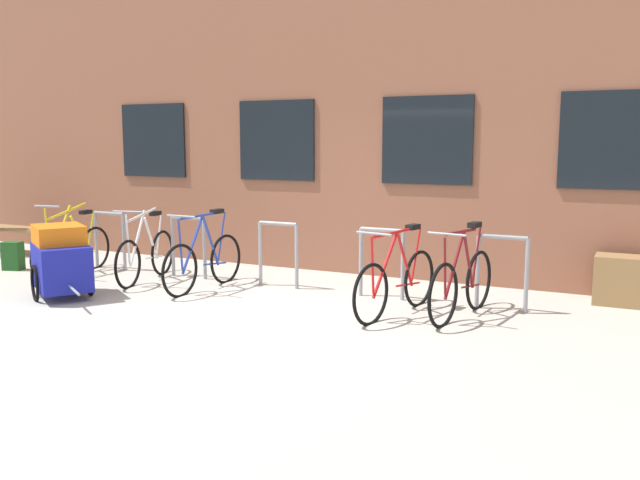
# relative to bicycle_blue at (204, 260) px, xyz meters

# --- Properties ---
(ground_plane) EXTENTS (42.00, 42.00, 0.00)m
(ground_plane) POSITION_rel_bicycle_blue_xyz_m (1.29, -1.35, -0.39)
(ground_plane) COLOR #B2ADA0
(storefront_building) EXTENTS (28.00, 5.28, 6.92)m
(storefront_building) POSITION_rel_bicycle_blue_xyz_m (1.29, 4.47, 3.07)
(storefront_building) COLOR brown
(storefront_building) RESTS_ON ground
(bike_rack) EXTENTS (6.62, 0.05, 0.90)m
(bike_rack) POSITION_rel_bicycle_blue_xyz_m (0.84, 0.55, 0.15)
(bike_rack) COLOR gray
(bike_rack) RESTS_ON ground
(bicycle_blue) EXTENTS (0.44, 1.70, 1.07)m
(bicycle_blue) POSITION_rel_bicycle_blue_xyz_m (0.00, 0.00, 0.00)
(bicycle_blue) COLOR black
(bicycle_blue) RESTS_ON ground
(bicycle_yellow) EXTENTS (0.44, 1.71, 1.10)m
(bicycle_yellow) POSITION_rel_bicycle_blue_xyz_m (-2.38, -0.01, -0.01)
(bicycle_yellow) COLOR black
(bicycle_yellow) RESTS_ON ground
(bicycle_maroon) EXTENTS (0.44, 1.68, 1.07)m
(bicycle_maroon) POSITION_rel_bicycle_blue_xyz_m (3.49, 0.06, 0.00)
(bicycle_maroon) COLOR black
(bicycle_maroon) RESTS_ON ground
(bicycle_red) EXTENTS (0.50, 1.75, 1.03)m
(bicycle_red) POSITION_rel_bicycle_blue_xyz_m (2.78, -0.14, -0.01)
(bicycle_red) COLOR black
(bicycle_red) RESTS_ON ground
(bicycle_white) EXTENTS (0.51, 1.66, 1.07)m
(bicycle_white) POSITION_rel_bicycle_blue_xyz_m (-1.07, 0.10, -0.01)
(bicycle_white) COLOR black
(bicycle_white) RESTS_ON ground
(bike_trailer) EXTENTS (1.39, 1.06, 0.94)m
(bike_trailer) POSITION_rel_bicycle_blue_xyz_m (-1.33, -1.21, 0.09)
(bike_trailer) COLOR navy
(bike_trailer) RESTS_ON ground
(wooden_bench) EXTENTS (1.72, 0.40, 0.47)m
(wooden_bench) POSITION_rel_bicycle_blue_xyz_m (-4.87, 0.98, -0.04)
(wooden_bench) COLOR olive
(wooden_bench) RESTS_ON ground
(backpack) EXTENTS (0.33, 0.28, 0.44)m
(backpack) POSITION_rel_bicycle_blue_xyz_m (-3.47, -0.17, -0.17)
(backpack) COLOR #1E4C1E
(backpack) RESTS_ON ground
(planter_box) EXTENTS (0.70, 0.44, 0.60)m
(planter_box) POSITION_rel_bicycle_blue_xyz_m (5.13, 1.50, -0.09)
(planter_box) COLOR olive
(planter_box) RESTS_ON ground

